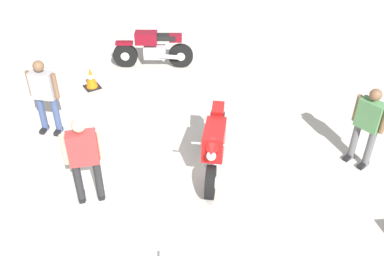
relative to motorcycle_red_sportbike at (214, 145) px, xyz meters
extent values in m
plane|color=#B7B2A8|center=(0.03, 0.54, -0.59)|extent=(40.00, 40.00, 0.00)
cylinder|color=black|center=(-0.51, 0.42, -0.29)|extent=(0.56, 0.51, 0.60)
cylinder|color=black|center=(0.53, -0.44, -0.29)|extent=(0.60, 0.56, 0.60)
cylinder|color=silver|center=(-0.51, 0.42, -0.29)|extent=(0.28, 0.27, 0.21)
cylinder|color=silver|center=(0.53, -0.44, -0.29)|extent=(0.28, 0.27, 0.21)
cube|color=silver|center=(0.05, -0.04, -0.19)|extent=(0.61, 0.57, 0.32)
cube|color=red|center=(-0.07, 0.06, 0.21)|extent=(0.99, 0.91, 0.57)
cone|color=red|center=(-0.47, 0.39, 0.36)|extent=(0.49, 0.49, 0.39)
cube|color=black|center=(0.24, -0.20, 0.28)|extent=(0.63, 0.58, 0.12)
cube|color=red|center=(0.47, -0.39, 0.36)|extent=(0.41, 0.39, 0.23)
cylinder|color=silver|center=(0.48, -0.30, 0.18)|extent=(0.36, 0.32, 0.17)
cylinder|color=silver|center=(0.38, -0.42, 0.18)|extent=(0.36, 0.32, 0.17)
cylinder|color=silver|center=(-0.36, 0.30, 0.38)|extent=(0.47, 0.56, 0.04)
sphere|color=silver|center=(-0.53, 0.44, 0.31)|extent=(0.16, 0.16, 0.16)
cylinder|color=black|center=(4.69, -0.41, -0.27)|extent=(0.45, 0.60, 0.64)
cylinder|color=black|center=(3.91, -1.63, -0.27)|extent=(0.45, 0.60, 0.64)
cylinder|color=silver|center=(4.69, -0.41, -0.27)|extent=(0.24, 0.26, 0.22)
cylinder|color=silver|center=(3.91, -1.63, -0.27)|extent=(0.24, 0.26, 0.22)
cube|color=silver|center=(4.27, -1.06, -0.17)|extent=(0.54, 0.62, 0.32)
cube|color=maroon|center=(4.38, -0.90, 0.23)|extent=(0.57, 0.64, 0.30)
cube|color=maroon|center=(4.69, -0.41, 0.08)|extent=(0.37, 0.46, 0.08)
cube|color=black|center=(4.13, -1.27, 0.25)|extent=(0.54, 0.65, 0.12)
cube|color=maroon|center=(3.97, -1.53, 0.23)|extent=(0.36, 0.39, 0.18)
cylinder|color=silver|center=(3.91, -1.31, -0.22)|extent=(0.39, 0.53, 0.16)
cylinder|color=silver|center=(4.56, -0.62, 0.48)|extent=(0.61, 0.41, 0.04)
sphere|color=silver|center=(4.68, -0.43, 0.28)|extent=(0.16, 0.16, 0.16)
cylinder|color=#59595B|center=(-1.09, -2.47, -0.20)|extent=(0.15, 0.15, 0.79)
cube|color=black|center=(-1.10, -2.41, -0.55)|extent=(0.14, 0.27, 0.08)
cylinder|color=#59595B|center=(-1.40, -2.51, -0.20)|extent=(0.15, 0.15, 0.79)
cube|color=black|center=(-1.41, -2.46, -0.55)|extent=(0.14, 0.27, 0.08)
cube|color=#4C7F4C|center=(-1.25, -2.49, 0.48)|extent=(0.47, 0.28, 0.56)
cylinder|color=brown|center=(-0.98, -2.45, 0.49)|extent=(0.10, 0.10, 0.53)
cylinder|color=brown|center=(-1.51, -2.53, 0.49)|extent=(0.10, 0.10, 0.53)
sphere|color=brown|center=(-1.25, -2.49, 0.89)|extent=(0.21, 0.21, 0.21)
cylinder|color=#262628|center=(0.43, 2.06, -0.18)|extent=(0.17, 0.17, 0.83)
cube|color=black|center=(0.49, 2.04, -0.55)|extent=(0.28, 0.18, 0.08)
cylinder|color=#262628|center=(0.55, 2.37, -0.18)|extent=(0.17, 0.17, 0.83)
cube|color=black|center=(0.60, 2.35, -0.55)|extent=(0.28, 0.18, 0.08)
cube|color=#B23333|center=(0.49, 2.21, 0.53)|extent=(0.37, 0.52, 0.59)
cylinder|color=#D8AD8C|center=(0.39, 1.95, 0.55)|extent=(0.12, 0.12, 0.56)
cylinder|color=#D8AD8C|center=(0.58, 2.48, 0.55)|extent=(0.12, 0.12, 0.56)
sphere|color=#D8AD8C|center=(0.49, 2.21, 0.97)|extent=(0.23, 0.23, 0.23)
cylinder|color=#384772|center=(2.98, 2.27, -0.19)|extent=(0.18, 0.18, 0.81)
cube|color=black|center=(2.93, 2.31, -0.55)|extent=(0.26, 0.25, 0.08)
cylinder|color=#384772|center=(2.76, 2.03, -0.19)|extent=(0.18, 0.18, 0.81)
cube|color=black|center=(2.71, 2.08, -0.55)|extent=(0.26, 0.25, 0.08)
cube|color=#99999E|center=(2.87, 2.15, 0.50)|extent=(0.47, 0.48, 0.57)
cylinder|color=brown|center=(3.05, 2.35, 0.51)|extent=(0.13, 0.13, 0.54)
cylinder|color=brown|center=(2.68, 1.95, 0.51)|extent=(0.13, 0.13, 0.54)
sphere|color=brown|center=(2.87, 2.15, 0.92)|extent=(0.22, 0.22, 0.22)
cube|color=black|center=(4.12, 0.77, -0.58)|extent=(0.36, 0.36, 0.03)
cone|color=orange|center=(4.12, 0.77, -0.31)|extent=(0.28, 0.28, 0.50)
cylinder|color=white|center=(4.12, 0.77, -0.27)|extent=(0.19, 0.19, 0.08)
camera|label=1|loc=(-5.04, 3.64, 4.80)|focal=40.88mm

